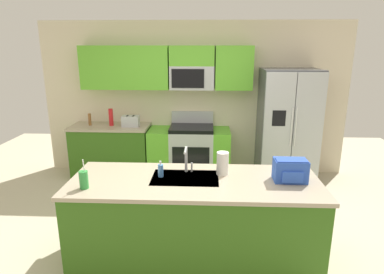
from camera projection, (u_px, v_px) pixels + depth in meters
ground_plane at (187, 233)px, 4.01m from camera, size 9.00×9.00×0.00m
kitchen_wall_unit at (186, 90)px, 5.62m from camera, size 5.20×0.43×2.60m
back_counter at (112, 151)px, 5.68m from camera, size 1.31×0.63×0.90m
range_oven at (189, 152)px, 5.63m from camera, size 1.36×0.61×1.10m
refrigerator at (287, 127)px, 5.36m from camera, size 0.90×0.76×1.85m
island_counter at (195, 220)px, 3.44m from camera, size 2.51×0.94×0.90m
toaster at (131, 121)px, 5.47m from camera, size 0.28×0.16×0.18m
pepper_mill at (90, 119)px, 5.55m from camera, size 0.05×0.05×0.20m
bottle_red at (111, 117)px, 5.52m from camera, size 0.07×0.07×0.28m
sink_faucet at (186, 158)px, 3.46m from camera, size 0.08×0.22×0.28m
drink_cup_green at (84, 180)px, 3.10m from camera, size 0.08×0.08×0.29m
soap_dispenser at (161, 170)px, 3.38m from camera, size 0.06×0.06×0.17m
paper_towel_roll at (223, 163)px, 3.43m from camera, size 0.12×0.12×0.24m
backpack at (290, 170)px, 3.26m from camera, size 0.32×0.22×0.23m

